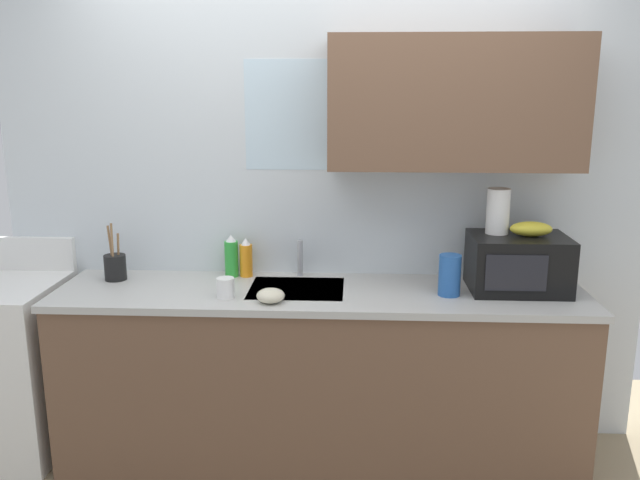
% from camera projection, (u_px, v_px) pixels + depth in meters
% --- Properties ---
extents(kitchen_wall_assembly, '(3.35, 0.42, 2.50)m').
position_uv_depth(kitchen_wall_assembly, '(350.00, 185.00, 3.35)').
color(kitchen_wall_assembly, silver).
rests_on(kitchen_wall_assembly, ground).
extents(counter_unit, '(2.58, 0.63, 0.90)m').
position_uv_depth(counter_unit, '(320.00, 374.00, 3.27)').
color(counter_unit, brown).
rests_on(counter_unit, ground).
extents(sink_faucet, '(0.03, 0.03, 0.19)m').
position_uv_depth(sink_faucet, '(300.00, 258.00, 3.39)').
color(sink_faucet, '#B2B5BA').
rests_on(sink_faucet, counter_unit).
extents(stove_range, '(0.60, 0.60, 1.08)m').
position_uv_depth(stove_range, '(4.00, 366.00, 3.36)').
color(stove_range, white).
rests_on(stove_range, ground).
extents(microwave, '(0.46, 0.35, 0.27)m').
position_uv_depth(microwave, '(518.00, 263.00, 3.14)').
color(microwave, black).
rests_on(microwave, counter_unit).
extents(banana_bunch, '(0.20, 0.11, 0.07)m').
position_uv_depth(banana_bunch, '(531.00, 229.00, 3.10)').
color(banana_bunch, gold).
rests_on(banana_bunch, microwave).
extents(paper_towel_roll, '(0.11, 0.11, 0.22)m').
position_uv_depth(paper_towel_roll, '(498.00, 211.00, 3.14)').
color(paper_towel_roll, white).
rests_on(paper_towel_roll, microwave).
extents(dish_soap_bottle_orange, '(0.07, 0.07, 0.20)m').
position_uv_depth(dish_soap_bottle_orange, '(246.00, 259.00, 3.38)').
color(dish_soap_bottle_orange, orange).
rests_on(dish_soap_bottle_orange, counter_unit).
extents(dish_soap_bottle_green, '(0.07, 0.07, 0.22)m').
position_uv_depth(dish_soap_bottle_green, '(231.00, 257.00, 3.37)').
color(dish_soap_bottle_green, green).
rests_on(dish_soap_bottle_green, counter_unit).
extents(cereal_canister, '(0.10, 0.10, 0.20)m').
position_uv_depth(cereal_canister, '(450.00, 275.00, 3.07)').
color(cereal_canister, '#2659A5').
rests_on(cereal_canister, counter_unit).
extents(mug_white, '(0.08, 0.08, 0.09)m').
position_uv_depth(mug_white, '(226.00, 288.00, 3.04)').
color(mug_white, white).
rests_on(mug_white, counter_unit).
extents(utensil_crock, '(0.11, 0.11, 0.30)m').
position_uv_depth(utensil_crock, '(115.00, 266.00, 3.32)').
color(utensil_crock, black).
rests_on(utensil_crock, counter_unit).
extents(small_bowl, '(0.13, 0.13, 0.06)m').
position_uv_depth(small_bowl, '(271.00, 296.00, 2.98)').
color(small_bowl, beige).
rests_on(small_bowl, counter_unit).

